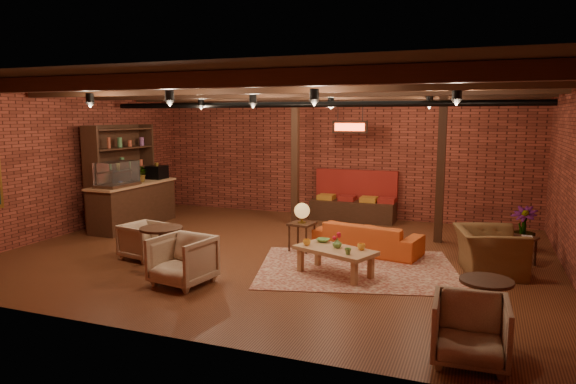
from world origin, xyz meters
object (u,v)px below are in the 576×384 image
at_px(coffee_table, 335,251).
at_px(round_table_left, 162,241).
at_px(armchair_right, 489,244).
at_px(armchair_b, 182,258).
at_px(armchair_far, 470,327).
at_px(plant_tall, 526,184).
at_px(round_table_right, 485,299).
at_px(side_table_lamp, 302,215).
at_px(side_table_book, 522,239).
at_px(sofa, 367,238).
at_px(armchair_a, 144,239).

height_order(coffee_table, round_table_left, round_table_left).
bearing_deg(coffee_table, armchair_right, 22.92).
height_order(armchair_b, armchair_far, armchair_b).
relative_size(armchair_b, plant_tall, 0.32).
distance_m(coffee_table, armchair_far, 3.27).
distance_m(round_table_right, armchair_far, 0.73).
xyz_separation_m(side_table_lamp, round_table_left, (-1.79, -2.06, -0.22)).
bearing_deg(round_table_right, plant_tall, 81.44).
distance_m(armchair_b, armchair_far, 4.41).
height_order(armchair_b, side_table_book, armchair_b).
relative_size(side_table_book, armchair_far, 0.76).
distance_m(round_table_left, plant_tall, 6.90).
height_order(sofa, coffee_table, coffee_table).
bearing_deg(armchair_b, plant_tall, 48.10).
relative_size(sofa, armchair_far, 2.56).
relative_size(armchair_right, side_table_book, 1.92).
xyz_separation_m(coffee_table, side_table_lamp, (-1.01, 1.25, 0.32)).
height_order(side_table_lamp, armchair_b, side_table_lamp).
distance_m(sofa, plant_tall, 3.23).
xyz_separation_m(round_table_left, armchair_far, (4.98, -1.64, -0.11)).
relative_size(round_table_left, side_table_book, 1.24).
distance_m(armchair_b, side_table_book, 5.81).
height_order(coffee_table, armchair_b, armchair_b).
bearing_deg(armchair_b, armchair_a, 154.23).
xyz_separation_m(coffee_table, armchair_right, (2.38, 1.01, 0.10)).
xyz_separation_m(side_table_lamp, armchair_far, (3.19, -3.69, -0.33)).
bearing_deg(armchair_far, armchair_right, 84.21).
bearing_deg(armchair_far, side_table_book, 77.51).
bearing_deg(side_table_book, plant_tall, 85.23).
xyz_separation_m(coffee_table, armchair_a, (-3.55, -0.29, -0.04)).
xyz_separation_m(armchair_right, side_table_book, (0.53, 0.67, -0.03)).
bearing_deg(side_table_book, armchair_b, -149.16).
height_order(round_table_left, armchair_b, armchair_b).
bearing_deg(coffee_table, plant_tall, 43.23).
distance_m(sofa, armchair_a, 4.19).
relative_size(sofa, side_table_book, 3.35).
height_order(round_table_right, armchair_far, armchair_far).
bearing_deg(coffee_table, round_table_left, -164.03).
relative_size(sofa, coffee_table, 1.38).
bearing_deg(side_table_lamp, side_table_book, 6.15).
relative_size(round_table_left, plant_tall, 0.29).
bearing_deg(armchair_right, plant_tall, -32.59).
relative_size(armchair_a, plant_tall, 0.28).
relative_size(coffee_table, side_table_book, 2.43).
distance_m(side_table_book, plant_tall, 1.42).
relative_size(side_table_lamp, round_table_right, 1.32).
bearing_deg(sofa, round_table_right, 133.34).
distance_m(side_table_book, armchair_far, 4.18).
xyz_separation_m(coffee_table, armchair_b, (-2.08, -1.30, 0.02)).
bearing_deg(sofa, side_table_lamp, 24.83).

